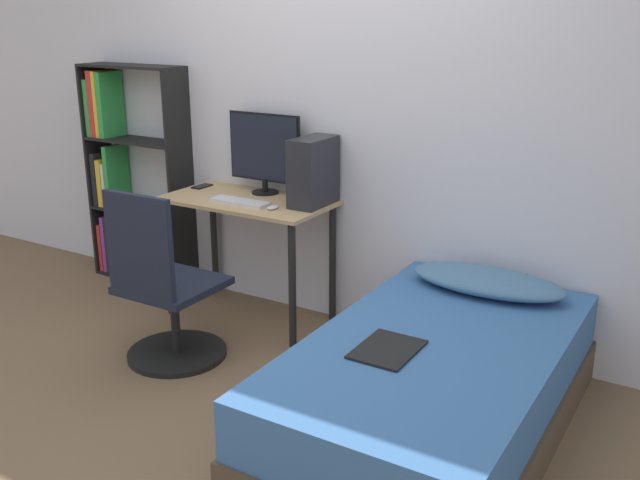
{
  "coord_description": "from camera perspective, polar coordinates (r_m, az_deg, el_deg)",
  "views": [
    {
      "loc": [
        2.09,
        -2.31,
        1.84
      ],
      "look_at": [
        0.32,
        0.61,
        0.75
      ],
      "focal_mm": 40.0,
      "sensor_mm": 36.0,
      "label": 1
    }
  ],
  "objects": [
    {
      "name": "office_chair",
      "position": [
        3.95,
        -12.28,
        -4.63
      ],
      "size": [
        0.55,
        0.55,
        0.98
      ],
      "color": "black",
      "rests_on": "ground_plane"
    },
    {
      "name": "wall_back",
      "position": [
        4.24,
        1.39,
        9.72
      ],
      "size": [
        8.0,
        0.05,
        2.5
      ],
      "color": "silver",
      "rests_on": "ground_plane"
    },
    {
      "name": "magazine",
      "position": [
        3.07,
        5.41,
        -8.71
      ],
      "size": [
        0.24,
        0.32,
        0.01
      ],
      "color": "black",
      "rests_on": "bed"
    },
    {
      "name": "phone",
      "position": [
        4.67,
        -9.42,
        4.26
      ],
      "size": [
        0.07,
        0.14,
        0.01
      ],
      "color": "black",
      "rests_on": "desk"
    },
    {
      "name": "ground_plane",
      "position": [
        3.62,
        -9.62,
        -13.15
      ],
      "size": [
        14.0,
        14.0,
        0.0
      ],
      "primitive_type": "plane",
      "color": "brown"
    },
    {
      "name": "mouse",
      "position": [
        4.09,
        -3.8,
        2.63
      ],
      "size": [
        0.06,
        0.09,
        0.02
      ],
      "color": "silver",
      "rests_on": "desk"
    },
    {
      "name": "desk",
      "position": [
        4.37,
        -5.76,
        1.61
      ],
      "size": [
        1.03,
        0.55,
        0.77
      ],
      "color": "tan",
      "rests_on": "ground_plane"
    },
    {
      "name": "keyboard",
      "position": [
        4.23,
        -6.43,
        3.05
      ],
      "size": [
        0.37,
        0.12,
        0.02
      ],
      "color": "silver",
      "rests_on": "desk"
    },
    {
      "name": "bed",
      "position": [
        3.3,
        9.09,
        -11.66
      ],
      "size": [
        1.04,
        1.86,
        0.47
      ],
      "color": "#4C3D2D",
      "rests_on": "ground_plane"
    },
    {
      "name": "monitor",
      "position": [
        4.41,
        -4.48,
        7.15
      ],
      "size": [
        0.51,
        0.17,
        0.5
      ],
      "color": "black",
      "rests_on": "desk"
    },
    {
      "name": "pillow",
      "position": [
        3.75,
        13.22,
        -3.24
      ],
      "size": [
        0.79,
        0.36,
        0.11
      ],
      "color": "teal",
      "rests_on": "bed"
    },
    {
      "name": "bookshelf",
      "position": [
        5.24,
        -15.57,
        5.22
      ],
      "size": [
        0.79,
        0.25,
        1.51
      ],
      "color": "black",
      "rests_on": "ground_plane"
    },
    {
      "name": "pc_tower",
      "position": [
        4.13,
        -0.53,
        5.49
      ],
      "size": [
        0.17,
        0.33,
        0.4
      ],
      "color": "#232328",
      "rests_on": "desk"
    }
  ]
}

